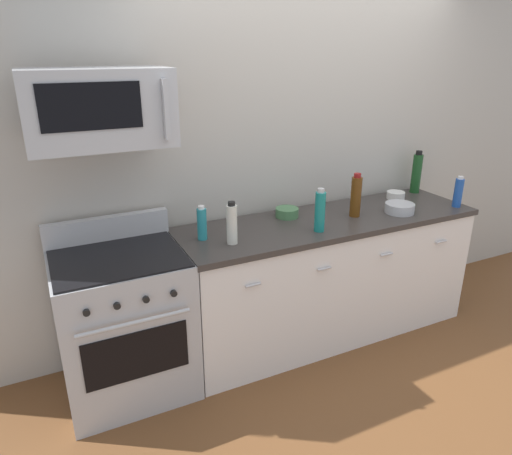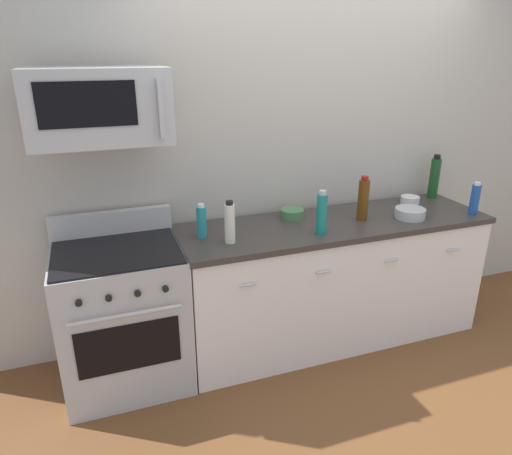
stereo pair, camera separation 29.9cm
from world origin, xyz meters
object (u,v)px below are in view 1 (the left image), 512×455
Objects in this scene: bottle_soda_blue at (458,192)px; bowl_green_glaze at (287,212)px; microwave at (99,108)px; bottle_wine_amber at (356,196)px; bottle_vinegar_white at (232,224)px; bowl_steel_prep at (400,208)px; bottle_sparkling_teal at (320,211)px; range_oven at (125,323)px; bottle_wine_green at (417,173)px; bowl_white_ceramic at (396,195)px; bottle_dish_soap at (202,224)px.

bowl_green_glaze is at bearing 164.09° from bottle_soda_blue.
microwave is 1.79m from bottle_wine_amber.
bottle_vinegar_white is 1.28× the size of bowl_steel_prep.
range_oven is at bearing 172.36° from bottle_sparkling_teal.
bottle_wine_green is 1.11× the size of bottle_wine_amber.
bowl_green_glaze is at bearing 179.66° from bowl_white_ceramic.
bottle_sparkling_teal is at bearing -161.72° from bottle_wine_green.
bottle_vinegar_white reaches higher than bowl_white_ceramic.
range_oven is 4.53× the size of bottle_soda_blue.
range_oven is 4.86× the size of bottle_dish_soap.
bottle_dish_soap is at bearing 174.19° from bowl_steel_prep.
bottle_vinegar_white reaches higher than bottle_soda_blue.
bottle_wine_green is 1.65× the size of bowl_steel_prep.
bowl_white_ceramic is (-0.28, 0.35, -0.08)m from bottle_soda_blue.
bowl_white_ceramic is (1.67, 0.12, -0.07)m from bottle_dish_soap.
bottle_wine_green is at bearing 5.75° from bottle_dish_soap.
bottle_soda_blue is (2.48, -0.20, 0.56)m from range_oven.
microwave reaches higher than bottle_vinegar_white.
bottle_wine_green is (1.93, 0.19, 0.06)m from bottle_dish_soap.
bowl_steel_prep is (0.78, -0.28, 0.00)m from bowl_green_glaze.
bottle_wine_green reaches higher than bowl_steel_prep.
bottle_vinegar_white is at bearing -170.04° from bowl_white_ceramic.
bottle_dish_soap is 1.94m from bottle_wine_green.
bottle_sparkling_teal reaches higher than bowl_green_glaze.
bottle_vinegar_white reaches higher than bowl_steel_prep.
bottle_wine_amber is at bearing 166.16° from bowl_steel_prep.
bottle_vinegar_white is at bearing -13.18° from microwave.
range_oven is 5.08× the size of bowl_steel_prep.
microwave is at bearing 166.82° from bottle_vinegar_white.
bowl_green_glaze is at bearing 7.56° from range_oven.
microwave is at bearing 174.37° from bottle_soda_blue.
bottle_vinegar_white is 1.22× the size of bottle_dish_soap.
bottle_vinegar_white is at bearing -45.43° from bottle_dish_soap.
bottle_soda_blue is 1.44× the size of bowl_green_glaze.
microwave is 4.55× the size of bowl_green_glaze.
bottle_dish_soap is 1.13m from bottle_wine_amber.
bottle_wine_green is 0.60m from bowl_steel_prep.
bottle_dish_soap is 1.68m from bowl_white_ceramic.
bottle_soda_blue is 1.68× the size of bowl_white_ceramic.
bottle_vinegar_white reaches higher than bowl_green_glaze.
bowl_white_ceramic is (0.99, -0.01, -0.00)m from bowl_green_glaze.
bottle_sparkling_teal is (-1.21, 0.03, 0.02)m from bottle_soda_blue.
bottle_soda_blue is 0.46m from bowl_white_ceramic.
bottle_dish_soap reaches higher than bowl_steel_prep.
bottle_vinegar_white reaches higher than range_oven.
range_oven is 1.32m from bowl_green_glaze.
bottle_dish_soap is 0.76m from bottle_sparkling_teal.
bottle_wine_green is at bearing 17.82° from bottle_wine_amber.
bowl_steel_prep is (1.32, -0.01, -0.09)m from bottle_vinegar_white.
bowl_green_glaze is at bearing 10.85° from bottle_dish_soap.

